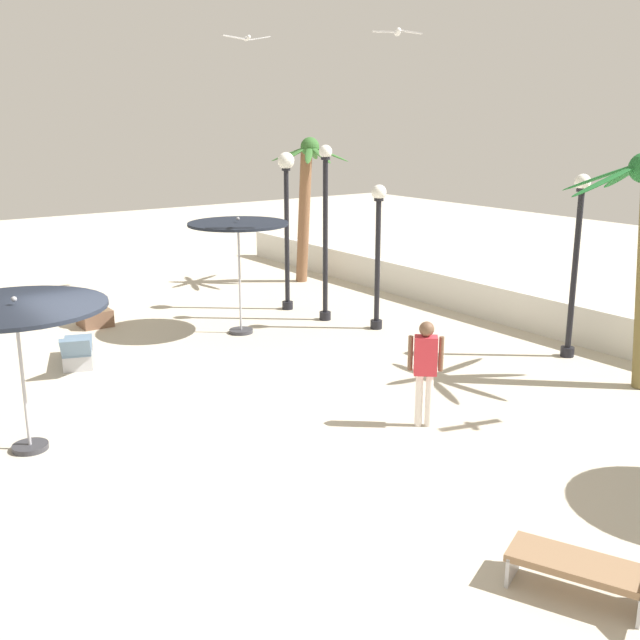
{
  "coord_description": "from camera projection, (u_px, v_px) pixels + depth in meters",
  "views": [
    {
      "loc": [
        10.18,
        -3.87,
        4.82
      ],
      "look_at": [
        0.0,
        3.47,
        1.4
      ],
      "focal_mm": 42.01,
      "sensor_mm": 36.0,
      "label": 1
    }
  ],
  "objects": [
    {
      "name": "lamp_post_2",
      "position": [
        325.0,
        225.0,
        17.77
      ],
      "size": [
        0.31,
        0.31,
        4.19
      ],
      "color": "black",
      "rests_on": "ground_plane"
    },
    {
      "name": "guest_0",
      "position": [
        425.0,
        363.0,
        11.8
      ],
      "size": [
        0.42,
        0.44,
        1.74
      ],
      "color": "silver",
      "rests_on": "ground_plane"
    },
    {
      "name": "lamp_post_1",
      "position": [
        286.0,
        206.0,
        18.7
      ],
      "size": [
        0.42,
        0.42,
        3.98
      ],
      "color": "black",
      "rests_on": "ground_plane"
    },
    {
      "name": "palm_tree_0",
      "position": [
        306.0,
        192.0,
        21.76
      ],
      "size": [
        2.26,
        2.25,
        4.27
      ],
      "color": "brown",
      "rests_on": "ground_plane"
    },
    {
      "name": "patio_umbrella_0",
      "position": [
        238.0,
        233.0,
        16.66
      ],
      "size": [
        2.24,
        2.24,
        2.67
      ],
      "color": "#333338",
      "rests_on": "ground_plane"
    },
    {
      "name": "lamp_post_0",
      "position": [
        378.0,
        246.0,
        17.1
      ],
      "size": [
        0.34,
        0.34,
        3.35
      ],
      "color": "black",
      "rests_on": "ground_plane"
    },
    {
      "name": "planter",
      "position": [
        94.0,
        310.0,
        17.73
      ],
      "size": [
        0.7,
        0.7,
        0.85
      ],
      "color": "brown",
      "rests_on": "ground_plane"
    },
    {
      "name": "ground_plane",
      "position": [
        136.0,
        443.0,
        11.42
      ],
      "size": [
        56.0,
        56.0,
        0.0
      ],
      "primitive_type": "plane",
      "color": "beige"
    },
    {
      "name": "lamp_post_3",
      "position": [
        576.0,
        257.0,
        15.02
      ],
      "size": [
        0.32,
        0.32,
        3.75
      ],
      "color": "black",
      "rests_on": "ground_plane"
    },
    {
      "name": "seagull_0",
      "position": [
        397.0,
        32.0,
        14.53
      ],
      "size": [
        0.66,
        0.89,
        0.14
      ],
      "color": "white"
    },
    {
      "name": "boundary_wall",
      "position": [
        551.0,
        317.0,
        16.91
      ],
      "size": [
        25.2,
        0.3,
        0.87
      ],
      "primitive_type": "cube",
      "color": "silver",
      "rests_on": "ground_plane"
    },
    {
      "name": "seagull_1",
      "position": [
        247.0,
        38.0,
        19.73
      ],
      "size": [
        0.39,
        1.34,
        0.15
      ],
      "color": "white"
    },
    {
      "name": "lounge_chair_1",
      "position": [
        77.0,
        347.0,
        14.88
      ],
      "size": [
        1.96,
        1.16,
        0.84
      ],
      "color": "#B7B7BC",
      "rests_on": "ground_plane"
    },
    {
      "name": "patio_umbrella_1",
      "position": [
        16.0,
        316.0,
        10.67
      ],
      "size": [
        2.59,
        2.59,
        2.36
      ],
      "color": "#333338",
      "rests_on": "ground_plane"
    },
    {
      "name": "lounge_chair_0",
      "position": [
        603.0,
        567.0,
        7.6
      ],
      "size": [
        1.94,
        1.27,
        0.84
      ],
      "color": "#B7B7BC",
      "rests_on": "ground_plane"
    }
  ]
}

